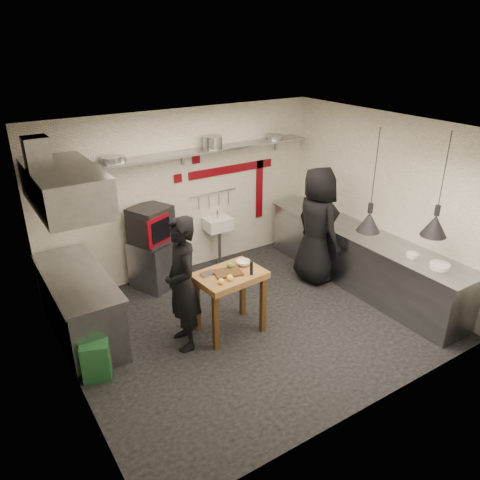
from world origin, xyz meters
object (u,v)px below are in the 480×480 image
combi_oven (151,224)px  prep_table (230,302)px  oven_stand (157,262)px  chef_left (182,284)px  chef_right (317,226)px  green_bin (96,359)px

combi_oven → prep_table: size_ratio=0.63×
oven_stand → chef_left: chef_left is taller
oven_stand → chef_left: (-0.36, -1.73, 0.52)m
chef_left → chef_right: 2.72m
oven_stand → chef_right: (2.32, -1.28, 0.58)m
chef_right → green_bin: bearing=100.9°
green_bin → chef_left: 1.38m
oven_stand → chef_right: size_ratio=0.41×
prep_table → oven_stand: bearing=95.0°
prep_table → chef_right: size_ratio=0.47×
oven_stand → combi_oven: 0.69m
prep_table → chef_left: chef_left is taller
combi_oven → green_bin: size_ratio=1.16×
prep_table → chef_left: (-0.68, 0.07, 0.46)m
green_bin → prep_table: 1.89m
oven_stand → chef_right: chef_right is taller
green_bin → chef_right: size_ratio=0.25×
combi_oven → green_bin: bearing=-155.0°
prep_table → green_bin: bearing=173.0°
oven_stand → chef_right: bearing=-52.8°
combi_oven → chef_left: chef_left is taller
combi_oven → prep_table: (0.37, -1.80, -0.63)m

